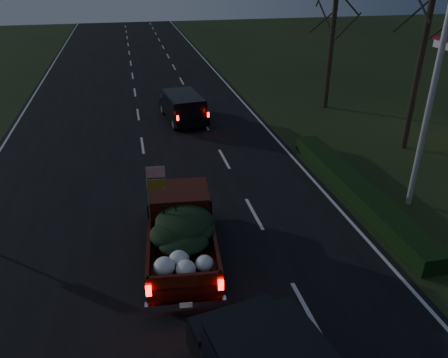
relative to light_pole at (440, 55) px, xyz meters
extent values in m
plane|color=black|center=(-9.50, -2.00, -5.48)|extent=(120.00, 120.00, 0.00)
cube|color=black|center=(-9.50, -2.00, -5.47)|extent=(14.00, 120.00, 0.02)
cube|color=black|center=(-1.70, 1.00, -5.18)|extent=(1.00, 10.00, 0.60)
cylinder|color=silver|center=(0.00, 0.00, -0.98)|extent=(0.20, 0.20, 9.00)
cylinder|color=black|center=(3.00, 5.00, -1.23)|extent=(0.28, 0.28, 8.50)
cylinder|color=black|center=(2.00, 12.00, -1.98)|extent=(0.28, 0.28, 7.00)
cube|color=#3A1008|center=(-8.75, -1.30, -4.88)|extent=(2.44, 5.14, 0.55)
cube|color=#3A1008|center=(-8.67, -0.41, -4.14)|extent=(1.98, 1.76, 0.90)
cube|color=black|center=(-8.67, -0.41, -4.04)|extent=(2.07, 1.67, 0.55)
cube|color=#3A1008|center=(-8.87, -2.59, -4.59)|extent=(2.09, 2.94, 0.06)
ellipsoid|color=black|center=(-8.78, -2.10, -4.14)|extent=(1.75, 1.93, 0.60)
cylinder|color=gray|center=(-9.65, -1.22, -3.44)|extent=(0.03, 0.03, 1.99)
cube|color=red|center=(-9.38, -1.24, -2.62)|extent=(0.52, 0.07, 0.34)
cube|color=gold|center=(-9.38, -1.24, -3.01)|extent=(0.52, 0.07, 0.34)
cube|color=black|center=(-7.01, 11.40, -4.91)|extent=(2.36, 4.61, 0.55)
cube|color=black|center=(-6.98, 11.17, -4.28)|extent=(2.11, 3.41, 0.74)
cube|color=black|center=(-6.98, 11.17, -4.21)|extent=(2.19, 3.33, 0.44)
camera|label=1|loc=(-9.89, -12.48, 2.70)|focal=35.00mm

